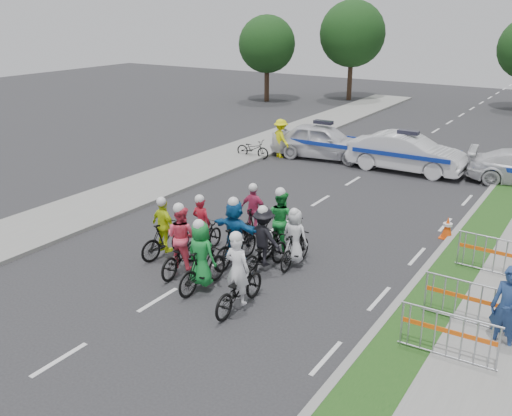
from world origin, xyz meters
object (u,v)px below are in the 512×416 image
Objects in this scene: rider_5 at (235,237)px; tree_0 at (267,44)px; rider_0 at (239,283)px; rider_3 at (165,234)px; police_car_1 at (406,153)px; barrier_2 at (495,258)px; police_car_0 at (323,141)px; spectator_0 at (507,309)px; parked_bike at (253,149)px; rider_7 at (295,243)px; rider_1 at (202,262)px; barrier_0 at (448,338)px; tree_3 at (352,34)px; cone_0 at (447,228)px; marshal_hiviz at (281,138)px; barrier_1 at (467,304)px; rider_8 at (281,229)px; rider_9 at (254,217)px; rider_2 at (182,247)px; rider_4 at (264,245)px; rider_6 at (203,234)px.

tree_0 is (-14.47, 25.28, 3.34)m from rider_5.
rider_0 is 3.71m from rider_3.
police_car_1 is 10.38m from barrier_2.
spectator_0 is at bearing -148.85° from police_car_0.
rider_7 is at bearing -144.61° from parked_bike.
rider_1 is 0.96× the size of rider_5.
rider_0 is at bearing -174.61° from barrier_0.
tree_3 reaches higher than parked_bike.
cone_0 is (3.04, 4.34, -0.34)m from rider_7.
cone_0 is at bearing -128.28° from rider_5.
marshal_hiviz is (-1.74, -0.96, 0.10)m from police_car_0.
marshal_hiviz is (-5.12, 12.77, 0.17)m from rider_1.
rider_0 is 0.32× the size of tree_0.
rider_8 is at bearing 167.02° from barrier_1.
rider_9 is at bearing -69.80° from rider_5.
rider_5 is 6.24m from barrier_1.
spectator_0 is at bearing -178.98° from rider_2.
tree_3 is at bearing 117.00° from barrier_0.
tree_0 is (-14.59, 26.94, 3.43)m from rider_1.
rider_3 reaches higher than police_car_0.
barrier_0 reaches higher than cone_0.
rider_0 is at bearing 116.22° from rider_9.
marshal_hiviz is 2.63× the size of cone_0.
rider_0 is at bearing -133.40° from barrier_2.
barrier_0 reaches higher than parked_bike.
parked_bike is at bearing -56.96° from rider_5.
rider_8 is 11.38m from police_car_0.
rider_0 is at bearing -70.75° from tree_3.
police_car_0 is (-2.64, 10.12, 0.12)m from rider_9.
rider_3 is 3.34m from rider_8.
police_car_1 is at bearing -79.53° from parked_bike.
barrier_1 is (0.00, 1.63, 0.00)m from barrier_0.
rider_6 is (-2.08, -0.03, -0.13)m from rider_4.
tree_3 is (-8.24, 29.17, 4.28)m from rider_6.
police_car_1 is at bearing -81.91° from rider_4.
police_car_0 is (-4.69, 11.24, 0.14)m from rider_7.
rider_2 is 1.19× the size of parked_bike.
parked_bike is (-5.45, 8.35, -0.25)m from rider_9.
police_car_0 reaches higher than barrier_1.
parked_bike is at bearing -69.98° from rider_2.
rider_0 is 1.19× the size of parked_bike.
rider_8 reaches higher than rider_5.
cone_0 is at bearing -140.34° from police_car_0.
police_car_0 is at bearing 124.93° from barrier_0.
rider_3 is 9.11m from spectator_0.
police_car_0 is 17.65m from tree_0.
rider_0 is at bearing 168.93° from rider_1.
parked_bike is at bearing 140.34° from barrier_1.
rider_7 is (1.31, 2.48, -0.07)m from rider_1.
rider_0 is 33.38m from tree_3.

